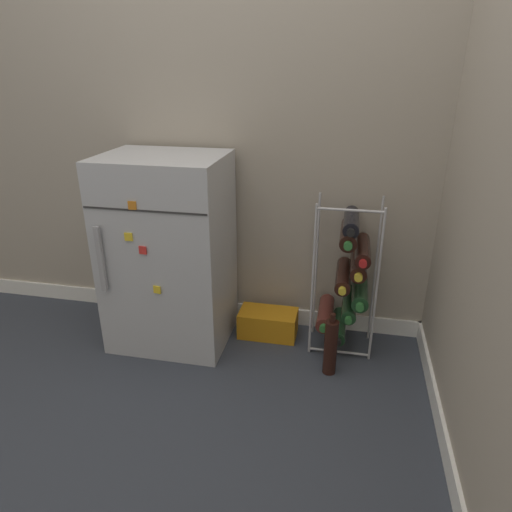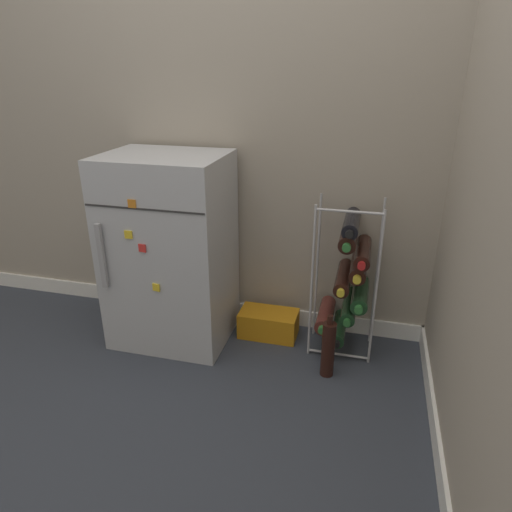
{
  "view_description": "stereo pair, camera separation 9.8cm",
  "coord_description": "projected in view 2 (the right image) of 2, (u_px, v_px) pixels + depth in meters",
  "views": [
    {
      "loc": [
        0.36,
        -1.57,
        1.33
      ],
      "look_at": [
        -0.05,
        0.4,
        0.47
      ],
      "focal_mm": 32.0,
      "sensor_mm": 36.0,
      "label": 1
    },
    {
      "loc": [
        0.46,
        -1.55,
        1.33
      ],
      "look_at": [
        -0.05,
        0.4,
        0.47
      ],
      "focal_mm": 32.0,
      "sensor_mm": 36.0,
      "label": 2
    }
  ],
  "objects": [
    {
      "name": "ground_plane",
      "position": [
        244.0,
        391.0,
        2.0
      ],
      "size": [
        14.0,
        14.0,
        0.0
      ],
      "primitive_type": "plane",
      "color": "#333842"
    },
    {
      "name": "wall_back",
      "position": [
        280.0,
        84.0,
        2.09
      ],
      "size": [
        6.57,
        0.07,
        2.5
      ],
      "color": "#9E9384",
      "rests_on": "ground_plane"
    },
    {
      "name": "mini_fridge",
      "position": [
        170.0,
        251.0,
        2.25
      ],
      "size": [
        0.57,
        0.48,
        0.95
      ],
      "color": "#B7BABF",
      "rests_on": "ground_plane"
    },
    {
      "name": "wine_rack",
      "position": [
        349.0,
        278.0,
        2.15
      ],
      "size": [
        0.3,
        0.32,
        0.76
      ],
      "color": "#B2B2B7",
      "rests_on": "ground_plane"
    },
    {
      "name": "soda_box",
      "position": [
        268.0,
        323.0,
        2.39
      ],
      "size": [
        0.3,
        0.17,
        0.14
      ],
      "color": "orange",
      "rests_on": "ground_plane"
    },
    {
      "name": "loose_bottle_floor",
      "position": [
        328.0,
        349.0,
        2.06
      ],
      "size": [
        0.06,
        0.06,
        0.31
      ],
      "color": "black",
      "rests_on": "ground_plane"
    }
  ]
}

